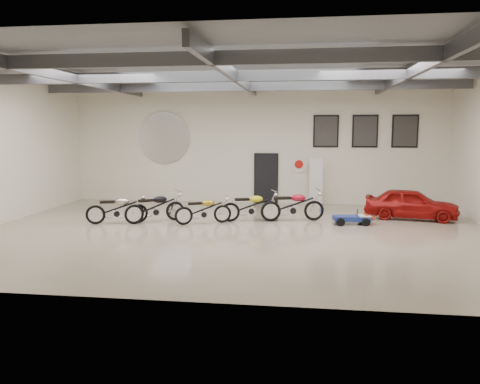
# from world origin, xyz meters

# --- Properties ---
(floor) EXTENTS (16.00, 12.00, 0.01)m
(floor) POSITION_xyz_m (0.00, 0.00, 0.00)
(floor) COLOR tan
(floor) RESTS_ON ground
(ceiling) EXTENTS (16.00, 12.00, 0.01)m
(ceiling) POSITION_xyz_m (0.00, 0.00, 5.00)
(ceiling) COLOR slate
(ceiling) RESTS_ON back_wall
(back_wall) EXTENTS (16.00, 0.02, 5.00)m
(back_wall) POSITION_xyz_m (0.00, 6.00, 2.50)
(back_wall) COLOR #F0E7CE
(back_wall) RESTS_ON floor
(ceiling_beams) EXTENTS (15.80, 11.80, 0.32)m
(ceiling_beams) POSITION_xyz_m (0.00, 0.00, 4.75)
(ceiling_beams) COLOR #4E5055
(ceiling_beams) RESTS_ON ceiling
(door) EXTENTS (0.92, 0.08, 2.10)m
(door) POSITION_xyz_m (0.50, 5.95, 1.05)
(door) COLOR black
(door) RESTS_ON back_wall
(logo_plaque) EXTENTS (2.30, 0.06, 1.16)m
(logo_plaque) POSITION_xyz_m (-4.00, 5.95, 2.80)
(logo_plaque) COLOR silver
(logo_plaque) RESTS_ON back_wall
(poster_left) EXTENTS (1.05, 0.08, 1.35)m
(poster_left) POSITION_xyz_m (3.00, 5.96, 3.10)
(poster_left) COLOR black
(poster_left) RESTS_ON back_wall
(poster_mid) EXTENTS (1.05, 0.08, 1.35)m
(poster_mid) POSITION_xyz_m (4.60, 5.96, 3.10)
(poster_mid) COLOR black
(poster_mid) RESTS_ON back_wall
(poster_right) EXTENTS (1.05, 0.08, 1.35)m
(poster_right) POSITION_xyz_m (6.20, 5.96, 3.10)
(poster_right) COLOR black
(poster_right) RESTS_ON back_wall
(oil_sign) EXTENTS (0.72, 0.10, 0.72)m
(oil_sign) POSITION_xyz_m (1.90, 5.95, 1.70)
(oil_sign) COLOR white
(oil_sign) RESTS_ON back_wall
(banner_stand) EXTENTS (0.54, 0.22, 1.96)m
(banner_stand) POSITION_xyz_m (2.62, 5.50, 0.98)
(banner_stand) COLOR white
(banner_stand) RESTS_ON floor
(motorcycle_silver) EXTENTS (2.11, 1.22, 1.05)m
(motorcycle_silver) POSITION_xyz_m (-4.15, 0.79, 0.52)
(motorcycle_silver) COLOR silver
(motorcycle_silver) RESTS_ON floor
(motorcycle_black) EXTENTS (2.06, 1.73, 1.08)m
(motorcycle_black) POSITION_xyz_m (-2.95, 1.20, 0.54)
(motorcycle_black) COLOR silver
(motorcycle_black) RESTS_ON floor
(motorcycle_gold) EXTENTS (1.98, 1.31, 0.99)m
(motorcycle_gold) POSITION_xyz_m (-1.24, 1.13, 0.50)
(motorcycle_gold) COLOR silver
(motorcycle_gold) RESTS_ON floor
(motorcycle_yellow) EXTENTS (2.15, 1.29, 1.07)m
(motorcycle_yellow) POSITION_xyz_m (0.29, 1.86, 0.54)
(motorcycle_yellow) COLOR silver
(motorcycle_yellow) RESTS_ON floor
(motorcycle_red) EXTENTS (2.28, 1.15, 1.14)m
(motorcycle_red) POSITION_xyz_m (1.73, 2.03, 0.57)
(motorcycle_red) COLOR silver
(motorcycle_red) RESTS_ON floor
(go_kart) EXTENTS (1.57, 0.87, 0.54)m
(go_kart) POSITION_xyz_m (3.84, 1.72, 0.27)
(go_kart) COLOR navy
(go_kart) RESTS_ON floor
(vintage_car) EXTENTS (1.91, 3.40, 1.09)m
(vintage_car) POSITION_xyz_m (5.91, 3.01, 0.55)
(vintage_car) COLOR #9C0F0E
(vintage_car) RESTS_ON floor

